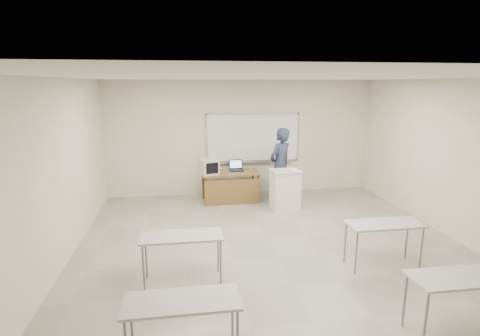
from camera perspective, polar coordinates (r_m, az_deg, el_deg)
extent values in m
cube|color=gray|center=(6.58, 5.83, -13.55)|extent=(7.00, 8.00, 0.01)
cube|color=white|center=(9.94, 1.99, 4.64)|extent=(2.40, 0.03, 1.20)
cube|color=#B7BABC|center=(9.87, 2.03, 8.20)|extent=(2.48, 0.04, 0.04)
cube|color=#B7BABC|center=(10.04, 1.97, 1.13)|extent=(2.48, 0.04, 0.04)
cube|color=#B7BABC|center=(9.78, -5.06, 4.47)|extent=(0.04, 0.04, 1.28)
cube|color=#B7BABC|center=(10.23, 8.75, 4.73)|extent=(0.04, 0.04, 1.28)
cube|color=#B7BABC|center=(10.01, 2.02, 0.85)|extent=(2.16, 0.07, 0.02)
cube|color=#9D9C97|center=(5.64, -8.87, -10.23)|extent=(1.20, 0.50, 0.03)
cylinder|color=slate|center=(5.65, -14.51, -14.56)|extent=(0.03, 0.03, 0.70)
cylinder|color=slate|center=(5.63, -2.96, -14.21)|extent=(0.03, 0.03, 0.70)
cylinder|color=slate|center=(6.00, -14.14, -12.82)|extent=(0.03, 0.03, 0.70)
cylinder|color=slate|center=(5.99, -3.36, -12.49)|extent=(0.03, 0.03, 0.70)
cube|color=#9D9C97|center=(6.45, 21.17, -7.97)|extent=(1.20, 0.50, 0.03)
cylinder|color=slate|center=(6.18, 17.28, -12.27)|extent=(0.03, 0.03, 0.70)
cylinder|color=slate|center=(6.71, 25.92, -10.96)|extent=(0.03, 0.03, 0.70)
cylinder|color=slate|center=(6.51, 15.74, -10.85)|extent=(0.03, 0.03, 0.70)
cylinder|color=slate|center=(7.02, 24.07, -9.75)|extent=(0.03, 0.03, 0.70)
cube|color=#9D9C97|center=(4.13, -8.84, -19.43)|extent=(1.20, 0.50, 0.03)
cylinder|color=slate|center=(4.54, -16.19, -22.05)|extent=(0.03, 0.03, 0.70)
cylinder|color=slate|center=(4.52, -1.16, -21.64)|extent=(0.03, 0.03, 0.70)
cube|color=#9D9C97|center=(5.18, 30.70, -14.14)|extent=(1.20, 0.50, 0.03)
cylinder|color=slate|center=(4.91, 26.44, -20.07)|extent=(0.03, 0.03, 0.70)
cylinder|color=slate|center=(5.18, 23.81, -17.94)|extent=(0.03, 0.03, 0.70)
cube|color=brown|center=(9.33, -1.51, -0.72)|extent=(1.42, 0.71, 0.04)
cube|color=brown|center=(9.11, -1.23, -3.74)|extent=(1.35, 0.03, 0.63)
cylinder|color=#4C3514|center=(9.08, -5.35, -3.59)|extent=(0.06, 0.06, 0.71)
cylinder|color=#4C3514|center=(9.24, 2.76, -3.26)|extent=(0.06, 0.06, 0.71)
cylinder|color=#4C3514|center=(9.65, -5.57, -2.61)|extent=(0.06, 0.06, 0.71)
cylinder|color=#4C3514|center=(9.80, 2.07, -2.32)|extent=(0.06, 0.06, 0.71)
cube|color=silver|center=(8.87, 6.89, -3.38)|extent=(0.63, 0.45, 0.90)
cube|color=silver|center=(8.75, 6.97, -0.43)|extent=(0.67, 0.49, 0.04)
cube|color=#B9A897|center=(9.13, -4.86, 0.26)|extent=(0.39, 0.41, 0.37)
cube|color=#B9A897|center=(8.91, -4.76, -0.05)|extent=(0.41, 0.04, 0.39)
cube|color=black|center=(8.89, -4.75, -0.08)|extent=(0.31, 0.01, 0.26)
cube|color=black|center=(9.44, -0.55, -0.36)|extent=(0.34, 0.25, 0.02)
cube|color=black|center=(9.43, -0.54, -0.30)|extent=(0.28, 0.15, 0.01)
cube|color=black|center=(9.56, -0.68, 0.59)|extent=(0.34, 0.07, 0.24)
cube|color=#A3C9F7|center=(9.55, -0.67, 0.59)|extent=(0.29, 0.05, 0.18)
ellipsoid|color=#9B9DA2|center=(9.45, 1.76, -0.31)|extent=(0.10, 0.08, 0.03)
cube|color=#B9A897|center=(8.59, 6.22, -0.44)|extent=(0.52, 0.28, 0.03)
imported|color=black|center=(9.22, 6.15, 0.35)|extent=(0.81, 0.76, 1.86)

